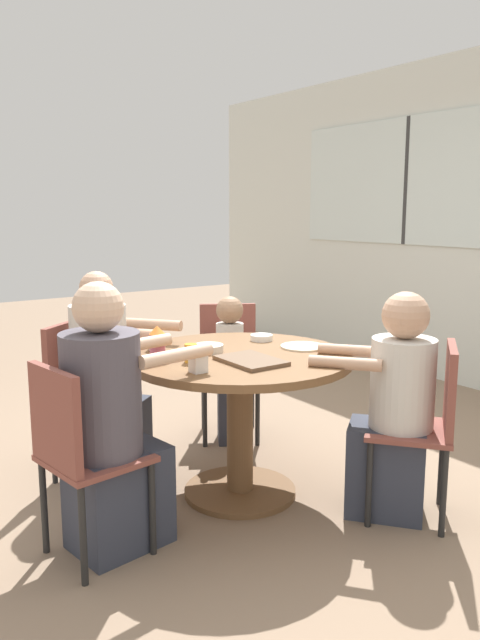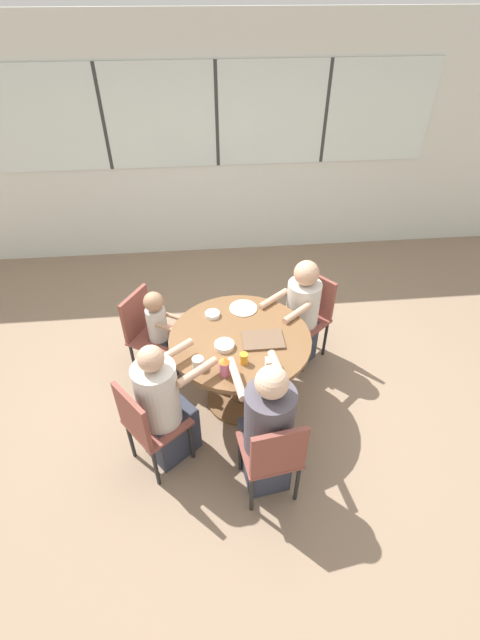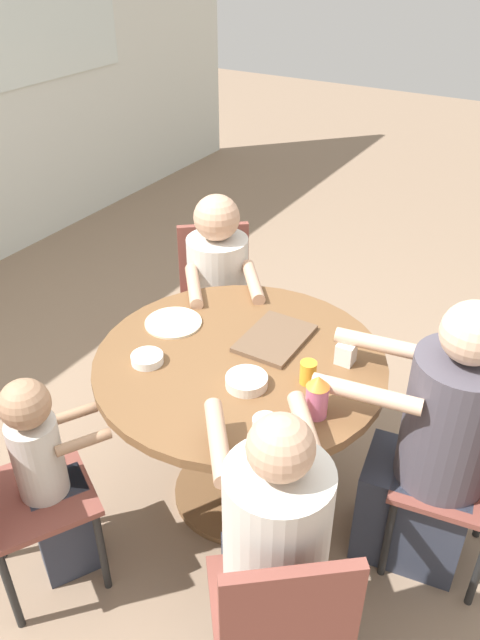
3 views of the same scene
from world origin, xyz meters
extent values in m
plane|color=#8C725B|center=(0.00, 0.00, 0.00)|extent=(16.00, 16.00, 0.00)
cube|color=silver|center=(0.00, 2.81, 1.40)|extent=(8.40, 0.06, 2.80)
cube|color=silver|center=(0.00, 2.77, 1.77)|extent=(5.20, 0.02, 1.14)
cube|color=#333333|center=(-1.30, 2.76, 1.77)|extent=(0.04, 0.01, 1.14)
cube|color=#333333|center=(0.00, 2.76, 1.77)|extent=(0.04, 0.01, 1.14)
cube|color=#333333|center=(1.30, 2.76, 1.77)|extent=(0.04, 0.01, 1.14)
cylinder|color=brown|center=(0.00, 0.00, 0.75)|extent=(1.16, 1.16, 0.04)
cylinder|color=brown|center=(0.00, 0.00, 0.37)|extent=(0.14, 0.14, 0.73)
cylinder|color=brown|center=(0.00, 0.00, 0.01)|extent=(0.60, 0.60, 0.03)
cube|color=brown|center=(0.67, 0.54, 0.45)|extent=(0.56, 0.56, 0.03)
cube|color=brown|center=(0.81, 0.65, 0.67)|extent=(0.27, 0.32, 0.42)
cylinder|color=black|center=(0.65, 0.30, 0.22)|extent=(0.03, 0.03, 0.43)
cylinder|color=black|center=(0.43, 0.57, 0.22)|extent=(0.03, 0.03, 0.43)
cylinder|color=black|center=(0.91, 0.51, 0.22)|extent=(0.03, 0.03, 0.43)
cylinder|color=black|center=(0.70, 0.78, 0.22)|extent=(0.03, 0.03, 0.43)
cube|color=brown|center=(0.12, -0.85, 0.45)|extent=(0.45, 0.45, 0.03)
cube|color=brown|center=(0.15, -1.03, 0.67)|extent=(0.38, 0.09, 0.42)
cylinder|color=black|center=(-0.07, -0.71, 0.22)|extent=(0.03, 0.03, 0.43)
cylinder|color=black|center=(0.27, -0.66, 0.22)|extent=(0.03, 0.03, 0.43)
cylinder|color=black|center=(-0.02, -1.05, 0.22)|extent=(0.03, 0.03, 0.43)
cylinder|color=black|center=(0.32, -1.00, 0.22)|extent=(0.03, 0.03, 0.43)
cube|color=brown|center=(-0.68, -0.53, 0.45)|extent=(0.56, 0.56, 0.03)
cube|color=brown|center=(-0.82, -0.64, 0.67)|extent=(0.26, 0.32, 0.42)
cylinder|color=black|center=(-0.65, -0.29, 0.22)|extent=(0.03, 0.03, 0.43)
cylinder|color=black|center=(-0.44, -0.56, 0.22)|extent=(0.03, 0.03, 0.43)
cylinder|color=black|center=(-0.92, -0.50, 0.22)|extent=(0.03, 0.03, 0.43)
cylinder|color=black|center=(-0.71, -0.77, 0.22)|extent=(0.03, 0.03, 0.43)
cube|color=brown|center=(-0.74, 0.44, 0.45)|extent=(0.55, 0.55, 0.03)
cube|color=brown|center=(-0.90, 0.53, 0.67)|extent=(0.22, 0.35, 0.42)
cylinder|color=black|center=(-0.51, 0.50, 0.22)|extent=(0.03, 0.03, 0.43)
cylinder|color=black|center=(-0.68, 0.20, 0.22)|extent=(0.03, 0.03, 0.43)
cylinder|color=black|center=(-0.80, 0.67, 0.22)|extent=(0.03, 0.03, 0.43)
cylinder|color=black|center=(-0.98, 0.38, 0.22)|extent=(0.03, 0.03, 0.43)
cube|color=#333847|center=(0.59, 0.48, 0.23)|extent=(0.47, 0.45, 0.46)
cylinder|color=beige|center=(0.64, 0.51, 0.68)|extent=(0.31, 0.31, 0.44)
sphere|color=tan|center=(0.64, 0.51, 1.01)|extent=(0.23, 0.23, 0.23)
cylinder|color=tan|center=(0.52, 0.24, 0.79)|extent=(0.30, 0.26, 0.06)
cylinder|color=tan|center=(0.35, 0.46, 0.79)|extent=(0.30, 0.26, 0.06)
cube|color=#333847|center=(0.11, -0.75, 0.23)|extent=(0.37, 0.45, 0.46)
cylinder|color=#4C4751|center=(0.12, -0.81, 0.73)|extent=(0.34, 0.34, 0.54)
sphere|color=#DBB293|center=(0.12, -0.81, 1.11)|extent=(0.22, 0.22, 0.22)
cylinder|color=#DBB293|center=(-0.08, -0.55, 0.88)|extent=(0.11, 0.38, 0.06)
cylinder|color=#DBB293|center=(0.23, -0.50, 0.88)|extent=(0.11, 0.38, 0.06)
cube|color=#333847|center=(-0.60, -0.47, 0.23)|extent=(0.47, 0.45, 0.46)
cylinder|color=beige|center=(-0.65, -0.51, 0.73)|extent=(0.31, 0.31, 0.53)
sphere|color=tan|center=(-0.65, -0.51, 1.09)|extent=(0.19, 0.19, 0.19)
cylinder|color=tan|center=(-0.52, -0.23, 0.87)|extent=(0.31, 0.26, 0.06)
cylinder|color=tan|center=(-0.35, -0.45, 0.87)|extent=(0.31, 0.26, 0.06)
cube|color=#333847|center=(-0.68, 0.40, 0.23)|extent=(0.27, 0.25, 0.46)
cylinder|color=beige|center=(-0.71, 0.42, 0.62)|extent=(0.18, 0.18, 0.32)
sphere|color=#A37A5B|center=(-0.71, 0.42, 0.87)|extent=(0.18, 0.18, 0.18)
cylinder|color=#A37A5B|center=(-0.54, 0.41, 0.70)|extent=(0.19, 0.13, 0.04)
cylinder|color=#A37A5B|center=(-0.62, 0.27, 0.70)|extent=(0.19, 0.13, 0.04)
cube|color=brown|center=(0.18, -0.06, 0.78)|extent=(0.33, 0.23, 0.02)
cylinder|color=beige|center=(-0.34, -0.30, 0.81)|extent=(0.09, 0.09, 0.09)
torus|color=beige|center=(-0.30, -0.30, 0.81)|extent=(0.01, 0.06, 0.06)
cylinder|color=#CC668C|center=(-0.15, -0.40, 0.84)|extent=(0.08, 0.08, 0.13)
cone|color=orange|center=(-0.15, -0.40, 0.92)|extent=(0.08, 0.08, 0.04)
cylinder|color=gold|center=(0.00, -0.30, 0.82)|extent=(0.06, 0.06, 0.09)
cube|color=silver|center=(0.19, -0.37, 0.81)|extent=(0.07, 0.07, 0.09)
cylinder|color=silver|center=(-0.13, -0.11, 0.79)|extent=(0.16, 0.16, 0.04)
cylinder|color=white|center=(-0.21, 0.30, 0.79)|extent=(0.13, 0.13, 0.03)
cylinder|color=beige|center=(0.07, 0.37, 0.78)|extent=(0.24, 0.24, 0.01)
camera|label=1|loc=(2.58, -1.81, 1.51)|focal=35.00mm
camera|label=2|loc=(-0.25, -2.58, 3.08)|focal=24.00mm
camera|label=3|loc=(-1.71, -1.02, 2.24)|focal=35.00mm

